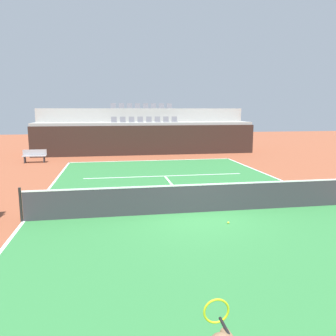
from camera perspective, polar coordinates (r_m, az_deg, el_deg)
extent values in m
plane|color=brown|center=(11.38, 4.64, -7.58)|extent=(80.00, 80.00, 0.00)
cube|color=#2D7238|center=(11.38, 4.64, -7.55)|extent=(11.00, 24.00, 0.01)
cube|color=white|center=(22.88, -2.78, 1.29)|extent=(11.00, 0.10, 0.00)
cube|color=white|center=(11.37, -23.34, -8.32)|extent=(0.10, 24.00, 0.00)
cube|color=white|center=(17.46, -0.56, -1.37)|extent=(8.26, 0.10, 0.00)
cube|color=white|center=(14.39, 1.48, -3.80)|extent=(0.10, 6.40, 0.00)
cube|color=black|center=(25.71, -3.62, 4.71)|extent=(17.07, 0.30, 2.25)
cube|color=#9E9E99|center=(27.04, -3.93, 5.18)|extent=(17.07, 2.40, 2.46)
cube|color=#9E9E99|center=(29.38, -4.42, 6.61)|extent=(17.07, 2.40, 3.55)
cube|color=slate|center=(26.83, -9.17, 7.72)|extent=(0.44, 0.44, 0.04)
cube|color=slate|center=(27.02, -9.19, 8.20)|extent=(0.44, 0.04, 0.40)
cube|color=slate|center=(26.84, -7.68, 7.75)|extent=(0.44, 0.44, 0.04)
cube|color=slate|center=(27.04, -7.71, 8.23)|extent=(0.44, 0.04, 0.40)
cube|color=slate|center=(26.88, -6.19, 7.79)|extent=(0.44, 0.44, 0.04)
cube|color=slate|center=(27.07, -6.22, 8.27)|extent=(0.44, 0.04, 0.40)
cube|color=slate|center=(26.93, -4.70, 7.82)|extent=(0.44, 0.44, 0.04)
cube|color=slate|center=(27.12, -4.75, 8.29)|extent=(0.44, 0.04, 0.40)
cube|color=slate|center=(27.00, -3.22, 7.84)|extent=(0.44, 0.44, 0.04)
cube|color=slate|center=(27.19, -3.28, 8.31)|extent=(0.44, 0.04, 0.40)
cube|color=slate|center=(27.09, -1.75, 7.85)|extent=(0.44, 0.44, 0.04)
cube|color=slate|center=(27.28, -1.81, 8.33)|extent=(0.44, 0.04, 0.40)
cube|color=slate|center=(27.19, -0.29, 7.87)|extent=(0.44, 0.44, 0.04)
cube|color=slate|center=(27.39, -0.36, 8.34)|extent=(0.44, 0.04, 0.40)
cube|color=slate|center=(27.32, 1.16, 7.87)|extent=(0.44, 0.44, 0.04)
cube|color=slate|center=(27.51, 1.08, 8.35)|extent=(0.44, 0.04, 0.40)
cube|color=slate|center=(29.21, -9.29, 10.01)|extent=(0.44, 0.44, 0.04)
cube|color=slate|center=(29.41, -9.31, 10.44)|extent=(0.44, 0.04, 0.40)
cube|color=slate|center=(29.23, -7.91, 10.05)|extent=(0.44, 0.44, 0.04)
cube|color=slate|center=(29.43, -7.93, 10.47)|extent=(0.44, 0.04, 0.40)
cube|color=slate|center=(29.26, -6.53, 10.07)|extent=(0.44, 0.44, 0.04)
cube|color=slate|center=(29.46, -6.56, 10.50)|extent=(0.44, 0.04, 0.40)
cube|color=slate|center=(29.31, -5.16, 10.10)|extent=(0.44, 0.44, 0.04)
cube|color=slate|center=(29.51, -5.20, 10.52)|extent=(0.44, 0.04, 0.40)
cube|color=slate|center=(29.37, -3.79, 10.11)|extent=(0.44, 0.44, 0.04)
cube|color=slate|center=(29.57, -3.83, 10.54)|extent=(0.44, 0.04, 0.40)
cube|color=slate|center=(29.45, -2.42, 10.13)|extent=(0.44, 0.44, 0.04)
cube|color=slate|center=(29.65, -2.48, 10.55)|extent=(0.44, 0.04, 0.40)
cube|color=slate|center=(29.55, -1.07, 10.13)|extent=(0.44, 0.44, 0.04)
cube|color=slate|center=(29.75, -1.13, 10.55)|extent=(0.44, 0.04, 0.40)
cube|color=slate|center=(29.66, 0.28, 10.13)|extent=(0.44, 0.44, 0.04)
cube|color=slate|center=(29.86, 0.21, 10.55)|extent=(0.44, 0.04, 0.40)
cylinder|color=black|center=(11.24, -23.77, -5.73)|extent=(0.08, 0.08, 1.07)
cube|color=#333338|center=(11.25, 4.68, -5.29)|extent=(10.90, 0.02, 0.92)
cube|color=white|center=(11.13, 4.71, -2.88)|extent=(10.90, 0.04, 0.05)
cylinder|color=black|center=(3.60, 9.62, -25.09)|extent=(0.03, 0.28, 0.03)
torus|color=#BFD819|center=(3.80, 8.22, -22.95)|extent=(0.28, 0.02, 0.28)
cube|color=#99999E|center=(23.56, -21.78, 1.92)|extent=(1.50, 0.40, 0.05)
cube|color=#99999E|center=(23.71, -21.72, 2.50)|extent=(1.50, 0.04, 0.36)
cube|color=#2D2D33|center=(23.59, -23.23, 1.25)|extent=(0.06, 0.06, 0.42)
cube|color=#2D2D33|center=(23.34, -20.37, 1.35)|extent=(0.06, 0.06, 0.42)
cube|color=#2D2D33|center=(23.86, -23.08, 1.35)|extent=(0.06, 0.06, 0.42)
cube|color=#2D2D33|center=(23.61, -20.25, 1.44)|extent=(0.06, 0.06, 0.42)
sphere|color=#CCE033|center=(10.41, 10.21, -9.13)|extent=(0.07, 0.07, 0.07)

